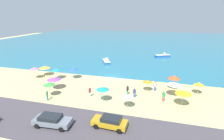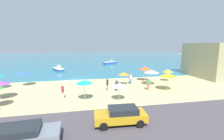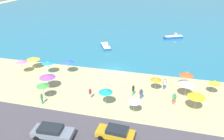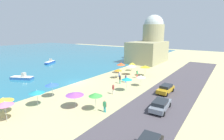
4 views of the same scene
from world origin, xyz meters
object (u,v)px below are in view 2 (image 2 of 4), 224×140
beach_umbrella_11 (145,68)px  skiff_nearshore (110,63)px  beach_umbrella_5 (152,71)px  parked_car_0 (21,136)px  beach_umbrella_9 (168,75)px  parked_car_3 (121,115)px  bather_2 (130,78)px  beach_umbrella_10 (120,85)px  bather_1 (62,91)px  beach_umbrella_6 (124,74)px  bather_4 (117,85)px  bather_0 (107,84)px  bather_3 (148,83)px  beach_umbrella_2 (24,73)px  beach_umbrella_4 (168,71)px  skiff_offshore (58,69)px  beach_umbrella_12 (84,82)px

beach_umbrella_11 → skiff_nearshore: (-1.66, 26.16, -1.94)m
beach_umbrella_5 → parked_car_0: size_ratio=0.55×
beach_umbrella_9 → parked_car_3: size_ratio=0.60×
beach_umbrella_5 → bather_2: size_ratio=1.43×
beach_umbrella_10 → bather_1: size_ratio=1.24×
beach_umbrella_6 → parked_car_3: 12.38m
beach_umbrella_10 → bather_4: (0.48, 3.62, -1.00)m
beach_umbrella_9 → bather_2: bearing=131.5°
bather_0 → bather_3: size_ratio=0.97×
beach_umbrella_6 → beach_umbrella_9: (5.41, -4.05, 0.37)m
beach_umbrella_2 → bather_4: beach_umbrella_2 is taller
beach_umbrella_9 → beach_umbrella_10: 8.15m
beach_umbrella_10 → skiff_nearshore: beach_umbrella_10 is taller
beach_umbrella_2 → beach_umbrella_9: 21.90m
bather_2 → skiff_nearshore: bearing=86.9°
parked_car_3 → beach_umbrella_2: bearing=130.2°
beach_umbrella_4 → parked_car_3: size_ratio=0.52×
skiff_nearshore → skiff_offshore: size_ratio=1.00×
beach_umbrella_12 → bather_3: bearing=15.7°
beach_umbrella_10 → parked_car_3: (-1.18, -5.18, -1.11)m
skiff_offshore → beach_umbrella_12: bearing=-74.3°
beach_umbrella_4 → beach_umbrella_12: bearing=-155.0°
beach_umbrella_2 → parked_car_0: bearing=-71.9°
bather_1 → parked_car_3: bearing=-52.2°
bather_2 → parked_car_0: bearing=-130.0°
beach_umbrella_10 → parked_car_0: bearing=-140.2°
parked_car_3 → skiff_nearshore: 40.51m
parked_car_3 → beach_umbrella_11: bearing=60.0°
beach_umbrella_5 → beach_umbrella_9: beach_umbrella_9 is taller
bather_1 → beach_umbrella_4: bearing=18.5°
beach_umbrella_6 → bather_4: 3.67m
beach_umbrella_4 → bather_3: 7.24m
bather_4 → beach_umbrella_11: bearing=38.6°
beach_umbrella_12 → bather_3: size_ratio=1.42×
beach_umbrella_10 → skiff_nearshore: size_ratio=0.43×
beach_umbrella_6 → beach_umbrella_11: 4.96m
beach_umbrella_9 → parked_car_0: bearing=-149.4°
parked_car_0 → skiff_nearshore: (13.20, 41.54, -0.37)m
beach_umbrella_6 → parked_car_0: size_ratio=0.46×
beach_umbrella_11 → bather_1: bearing=-153.0°
beach_umbrella_12 → parked_car_3: bearing=-64.6°
beach_umbrella_4 → bather_2: size_ratio=1.24×
bather_1 → parked_car_0: (-1.43, -8.55, -0.20)m
parked_car_0 → parked_car_3: 7.04m
bather_2 → bather_0: bearing=-145.6°
beach_umbrella_12 → parked_car_3: (2.82, -5.96, -1.48)m
parked_car_3 → beach_umbrella_5: bearing=54.2°
beach_umbrella_12 → skiff_nearshore: (9.15, 34.05, -1.85)m
beach_umbrella_2 → beach_umbrella_12: (9.21, -8.29, 0.12)m
beach_umbrella_10 → beach_umbrella_11: (6.81, 8.68, 0.46)m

